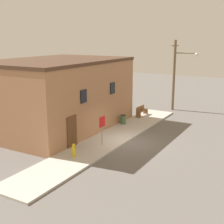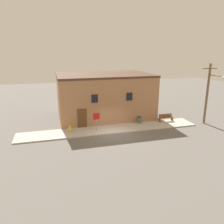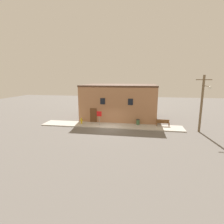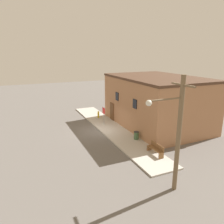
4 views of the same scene
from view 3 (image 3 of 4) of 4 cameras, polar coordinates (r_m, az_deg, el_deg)
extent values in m
plane|color=#66605B|center=(23.18, -1.00, -5.49)|extent=(80.00, 80.00, 0.00)
cube|color=#BCB7AD|center=(24.45, -0.41, -4.45)|extent=(19.52, 2.73, 0.12)
cube|color=#A87551|center=(28.92, 2.54, 3.21)|extent=(11.49, 7.75, 5.29)
cube|color=#4C3323|center=(28.67, 2.58, 8.70)|extent=(11.59, 7.85, 0.24)
cube|color=black|center=(25.36, -3.07, 3.53)|extent=(0.70, 0.08, 0.90)
cube|color=black|center=(24.80, 6.06, 3.31)|extent=(0.70, 0.08, 0.90)
cube|color=brown|center=(26.08, -6.10, -1.16)|extent=(1.00, 0.08, 2.20)
cylinder|color=gold|center=(25.53, -9.96, -2.98)|extent=(0.21, 0.21, 0.71)
sphere|color=gold|center=(25.44, -9.99, -2.09)|extent=(0.19, 0.19, 0.19)
cylinder|color=gold|center=(25.56, -10.31, -2.73)|extent=(0.11, 0.09, 0.09)
cylinder|color=gold|center=(25.46, -9.62, -2.77)|extent=(0.11, 0.09, 0.09)
cylinder|color=gray|center=(24.29, -4.18, -2.05)|extent=(0.06, 0.06, 1.96)
cube|color=red|center=(24.14, -4.22, -0.60)|extent=(0.70, 0.02, 0.70)
cube|color=brown|center=(24.83, 14.38, -3.89)|extent=(0.08, 0.44, 0.44)
cube|color=brown|center=(25.03, 18.12, -3.98)|extent=(0.08, 0.44, 0.44)
cube|color=brown|center=(24.86, 16.29, -3.40)|extent=(1.72, 0.44, 0.04)
cube|color=brown|center=(25.00, 16.26, -2.80)|extent=(1.72, 0.04, 0.39)
cylinder|color=#426642|center=(24.92, 8.47, -3.30)|extent=(0.45, 0.45, 0.70)
cylinder|color=#2D2D2D|center=(24.82, 8.50, -2.45)|extent=(0.48, 0.48, 0.06)
cylinder|color=brown|center=(23.77, 27.20, 2.28)|extent=(0.27, 0.27, 6.96)
cylinder|color=brown|center=(22.57, 28.50, 7.45)|extent=(0.09, 2.13, 0.09)
sphere|color=silver|center=(21.57, 29.38, 6.99)|extent=(0.32, 0.32, 0.32)
cube|color=brown|center=(23.56, 27.84, 9.32)|extent=(1.80, 0.10, 0.10)
camera|label=1|loc=(25.97, -52.41, 8.20)|focal=50.00mm
camera|label=2|loc=(10.20, -73.34, 12.82)|focal=35.00mm
camera|label=4|loc=(21.71, 59.68, 9.62)|focal=35.00mm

